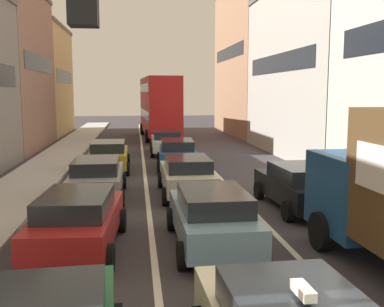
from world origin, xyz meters
The scene contains 13 objects.
sidewalk_left centered at (-6.70, 20.00, 0.07)m, with size 2.60×64.00×0.14m, color #BCBCBC.
lane_stripe_left centered at (-1.70, 20.00, 0.01)m, with size 0.16×60.00×0.01m, color silver.
lane_stripe_right centered at (1.70, 20.00, 0.01)m, with size 0.16×60.00×0.01m, color silver.
building_row_right centered at (9.90, 23.21, 5.94)m, with size 7.20×43.90×13.75m.
sedan_centre_lane_second centered at (-0.19, 6.20, 0.80)m, with size 2.09×4.31×1.49m.
wagon_left_lane_second centered at (-3.53, 6.28, 0.80)m, with size 2.29×4.41×1.49m.
hatchback_centre_lane_third centered at (-0.19, 11.97, 0.80)m, with size 2.06×4.30×1.49m.
sedan_left_lane_third centered at (-3.53, 11.90, 0.80)m, with size 2.07×4.31×1.49m.
coupe_centre_lane_fourth centered at (-0.01, 18.13, 0.80)m, with size 2.25×4.39×1.49m.
sedan_left_lane_fourth centered at (-3.45, 17.80, 0.80)m, with size 2.08×4.31×1.49m.
sedan_centre_lane_fifth centered at (-0.20, 23.51, 0.80)m, with size 2.12×4.33×1.49m.
sedan_right_lane_behind_truck centered at (3.32, 9.57, 0.80)m, with size 2.18×4.36×1.49m.
bus_mid_queue_primary centered at (-0.13, 33.38, 2.83)m, with size 3.18×10.61×5.06m.
Camera 1 is at (-2.06, -4.77, 3.91)m, focal length 42.45 mm.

